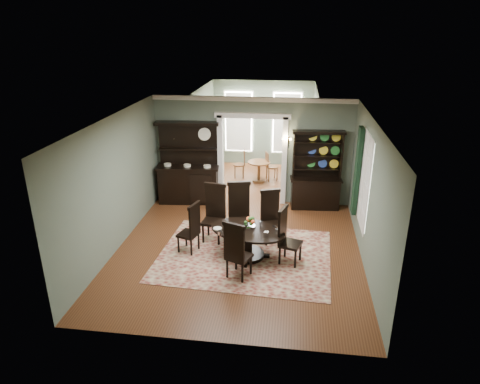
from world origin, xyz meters
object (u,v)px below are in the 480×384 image
object	(u,v)px
dining_table	(247,238)
parlor_table	(259,169)
sideboard	(188,175)
welsh_dresser	(316,181)

from	to	relation	value
dining_table	parlor_table	world-z (taller)	parlor_table
sideboard	parlor_table	bearing A→B (deg)	40.06
dining_table	welsh_dresser	bearing A→B (deg)	80.23
dining_table	sideboard	world-z (taller)	sideboard
dining_table	sideboard	bearing A→B (deg)	142.43
welsh_dresser	dining_table	bearing A→B (deg)	-122.09
sideboard	parlor_table	world-z (taller)	sideboard
sideboard	welsh_dresser	xyz separation A→B (m)	(3.58, 0.03, -0.02)
dining_table	parlor_table	bearing A→B (deg)	109.95
dining_table	parlor_table	distance (m)	4.83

